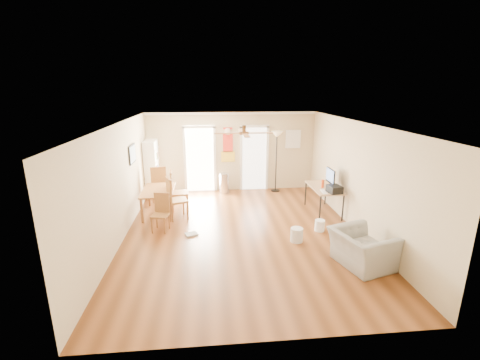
{
  "coord_description": "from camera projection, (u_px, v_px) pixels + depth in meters",
  "views": [
    {
      "loc": [
        -0.74,
        -7.17,
        3.36
      ],
      "look_at": [
        0.0,
        0.6,
        1.15
      ],
      "focal_mm": 24.57,
      "sensor_mm": 36.0,
      "label": 1
    }
  ],
  "objects": [
    {
      "name": "wall_decal",
      "position": [
        228.0,
        145.0,
        10.75
      ],
      "size": [
        0.46,
        0.03,
        1.1
      ],
      "primitive_type": "cube",
      "color": "red",
      "rests_on": "wall_back"
    },
    {
      "name": "dining_chair_right_a",
      "position": [
        179.0,
        191.0,
        9.2
      ],
      "size": [
        0.51,
        0.51,
        1.13
      ],
      "primitive_type": null,
      "rotation": [
        0.0,
        0.0,
        1.68
      ],
      "color": "#945A2F",
      "rests_on": "floor"
    },
    {
      "name": "ac_grille",
      "position": [
        293.0,
        139.0,
        10.9
      ],
      "size": [
        0.5,
        0.04,
        0.6
      ],
      "primitive_type": "cube",
      "color": "white",
      "rests_on": "wall_back"
    },
    {
      "name": "orange_bottle",
      "position": [
        323.0,
        184.0,
        8.88
      ],
      "size": [
        0.08,
        0.08,
        0.22
      ],
      "primitive_type": "cylinder",
      "rotation": [
        0.0,
        0.0,
        0.12
      ],
      "color": "#E54814",
      "rests_on": "computer_desk"
    },
    {
      "name": "trash_can",
      "position": [
        224.0,
        183.0,
        10.76
      ],
      "size": [
        0.31,
        0.31,
        0.66
      ],
      "primitive_type": "cylinder",
      "rotation": [
        0.0,
        0.0,
        0.01
      ],
      "color": "#BABBBD",
      "rests_on": "floor"
    },
    {
      "name": "computer_desk",
      "position": [
        323.0,
        200.0,
        9.05
      ],
      "size": [
        0.69,
        1.37,
        0.74
      ],
      "primitive_type": null,
      "color": "tan",
      "rests_on": "floor"
    },
    {
      "name": "armchair",
      "position": [
        362.0,
        249.0,
        6.34
      ],
      "size": [
        1.21,
        1.3,
        0.7
      ],
      "primitive_type": "imported",
      "rotation": [
        0.0,
        0.0,
        1.86
      ],
      "color": "gray",
      "rests_on": "floor"
    },
    {
      "name": "wastebasket_a",
      "position": [
        297.0,
        235.0,
        7.38
      ],
      "size": [
        0.28,
        0.28,
        0.32
      ],
      "primitive_type": "cylinder",
      "rotation": [
        0.0,
        0.0,
        0.0
      ],
      "color": "silver",
      "rests_on": "floor"
    },
    {
      "name": "dining_table",
      "position": [
        159.0,
        202.0,
        8.99
      ],
      "size": [
        0.85,
        1.39,
        0.69
      ],
      "primitive_type": null,
      "rotation": [
        0.0,
        0.0,
        0.02
      ],
      "color": "#935D2F",
      "rests_on": "floor"
    },
    {
      "name": "keyboard",
      "position": [
        324.0,
        192.0,
        8.53
      ],
      "size": [
        0.15,
        0.37,
        0.01
      ],
      "primitive_type": "cube",
      "rotation": [
        0.0,
        0.0,
        -0.09
      ],
      "color": "white",
      "rests_on": "computer_desk"
    },
    {
      "name": "wall_right",
      "position": [
        358.0,
        178.0,
        7.75
      ],
      "size": [
        0.04,
        7.0,
        2.6
      ],
      "primitive_type": null,
      "color": "beige",
      "rests_on": "floor"
    },
    {
      "name": "imac",
      "position": [
        330.0,
        179.0,
        8.78
      ],
      "size": [
        0.13,
        0.58,
        0.54
      ],
      "primitive_type": null,
      "rotation": [
        0.0,
        0.0,
        -0.09
      ],
      "color": "black",
      "rests_on": "computer_desk"
    },
    {
      "name": "bookshelf",
      "position": [
        152.0,
        169.0,
        10.35
      ],
      "size": [
        0.53,
        0.86,
        1.78
      ],
      "primitive_type": null,
      "rotation": [
        0.0,
        0.0,
        -0.23
      ],
      "color": "white",
      "rests_on": "floor"
    },
    {
      "name": "wastebasket_b",
      "position": [
        320.0,
        225.0,
        7.94
      ],
      "size": [
        0.3,
        0.3,
        0.27
      ],
      "primitive_type": "cylinder",
      "rotation": [
        0.0,
        0.0,
        -0.33
      ],
      "color": "white",
      "rests_on": "floor"
    },
    {
      "name": "floor_cloth",
      "position": [
        191.0,
        234.0,
        7.73
      ],
      "size": [
        0.34,
        0.3,
        0.04
      ],
      "primitive_type": "cube",
      "rotation": [
        0.0,
        0.0,
        0.36
      ],
      "color": "#9D9E99",
      "rests_on": "floor"
    },
    {
      "name": "torchiere_lamp",
      "position": [
        276.0,
        162.0,
        10.77
      ],
      "size": [
        0.44,
        0.44,
        2.01
      ],
      "primitive_type": null,
      "rotation": [
        0.0,
        0.0,
        0.17
      ],
      "color": "black",
      "rests_on": "floor"
    },
    {
      "name": "dining_chair_right_b",
      "position": [
        178.0,
        198.0,
        8.59
      ],
      "size": [
        0.59,
        0.59,
        1.13
      ],
      "primitive_type": null,
      "rotation": [
        0.0,
        0.0,
        1.91
      ],
      "color": "olive",
      "rests_on": "floor"
    },
    {
      "name": "kitchen_doorway",
      "position": [
        200.0,
        160.0,
        10.81
      ],
      "size": [
        0.9,
        0.1,
        2.1
      ],
      "primitive_type": null,
      "color": "white",
      "rests_on": "wall_back"
    },
    {
      "name": "ceiling",
      "position": [
        243.0,
        123.0,
        7.14
      ],
      "size": [
        5.5,
        7.0,
        0.0
      ],
      "primitive_type": null,
      "color": "silver",
      "rests_on": "floor"
    },
    {
      "name": "bathroom_doorway",
      "position": [
        254.0,
        159.0,
        10.97
      ],
      "size": [
        0.8,
        0.1,
        2.1
      ],
      "primitive_type": null,
      "color": "white",
      "rests_on": "wall_back"
    },
    {
      "name": "wall_left",
      "position": [
        119.0,
        184.0,
        7.25
      ],
      "size": [
        0.04,
        7.0,
        2.6
      ],
      "primitive_type": null,
      "color": "beige",
      "rests_on": "floor"
    },
    {
      "name": "printer",
      "position": [
        334.0,
        189.0,
        8.45
      ],
      "size": [
        0.37,
        0.41,
        0.19
      ],
      "primitive_type": "cube",
      "rotation": [
        0.0,
        0.0,
        0.16
      ],
      "color": "black",
      "rests_on": "computer_desk"
    },
    {
      "name": "wall_back",
      "position": [
        232.0,
        152.0,
        10.85
      ],
      "size": [
        5.5,
        0.04,
        2.6
      ],
      "primitive_type": null,
      "color": "beige",
      "rests_on": "floor"
    },
    {
      "name": "framed_poster",
      "position": [
        132.0,
        154.0,
        8.48
      ],
      "size": [
        0.04,
        0.66,
        0.48
      ],
      "primitive_type": "cube",
      "color": "black",
      "rests_on": "wall_left"
    },
    {
      "name": "ceiling_fan",
      "position": [
        244.0,
        133.0,
        6.9
      ],
      "size": [
        1.24,
        1.24,
        0.2
      ],
      "primitive_type": null,
      "color": "#593819",
      "rests_on": "ceiling"
    },
    {
      "name": "wall_front",
      "position": [
        271.0,
        256.0,
        4.14
      ],
      "size": [
        5.5,
        0.04,
        2.6
      ],
      "primitive_type": null,
      "color": "beige",
      "rests_on": "floor"
    },
    {
      "name": "dining_chair_far",
      "position": [
        159.0,
        183.0,
        9.97
      ],
      "size": [
        0.54,
        0.54,
        1.09
      ],
      "primitive_type": null,
      "rotation": [
        0.0,
        0.0,
        3.37
      ],
      "color": "#A46A34",
      "rests_on": "floor"
    },
    {
      "name": "floor",
      "position": [
        242.0,
        233.0,
        7.85
      ],
      "size": [
        7.0,
        7.0,
        0.0
      ],
      "primitive_type": "plane",
      "color": "brown",
      "rests_on": "ground"
    },
    {
      "name": "crown_molding",
      "position": [
        243.0,
        125.0,
        7.15
      ],
      "size": [
        5.5,
        7.0,
        0.08
      ],
      "primitive_type": null,
      "color": "white",
      "rests_on": "wall_back"
    },
    {
      "name": "dining_chair_near",
      "position": [
        160.0,
        213.0,
        7.84
      ],
      "size": [
        0.45,
        0.45,
        0.91
      ],
      "primitive_type": null,
      "rotation": [
        0.0,
        0.0,
        -0.23
      ],
      "color": "#996431",
      "rests_on": "floor"
    }
  ]
}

